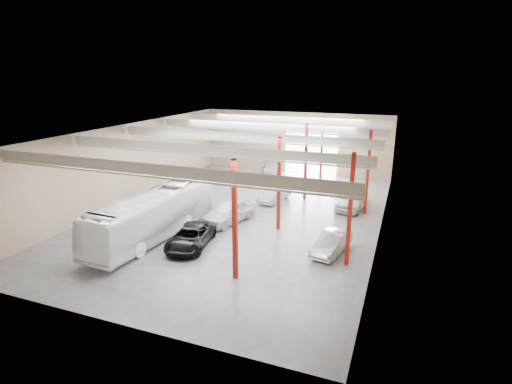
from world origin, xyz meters
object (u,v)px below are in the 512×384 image
Objects in this scene: car_row_c at (271,172)px; coach_bus at (153,214)px; black_sedan at (191,237)px; car_row_b at (275,194)px; car_row_a at (229,212)px; car_right_far at (352,198)px; car_right_near at (332,243)px.

coach_bus is at bearing -117.70° from car_row_c.
black_sedan is 11.83m from car_row_b.
black_sedan is 5.22m from car_row_a.
car_row_c reaches higher than car_row_b.
car_row_a reaches higher than car_row_c.
car_right_far is at bearing 44.17° from black_sedan.
coach_bus is at bearing -160.04° from car_right_near.
car_row_c reaches higher than black_sedan.
coach_bus is at bearing 160.24° from black_sedan.
black_sedan is at bearing -120.59° from car_right_far.
coach_bus is at bearing -130.98° from car_right_far.
car_right_near is at bearing -2.66° from car_row_a.
coach_bus is 3.53m from black_sedan.
car_row_b is 6.95m from car_right_far.
car_row_b is (1.67, 6.44, -0.17)m from car_row_a.
car_row_b is at bearing -169.98° from car_right_far.
car_right_near is at bearing -79.27° from car_row_c.
car_row_b is 0.83× the size of car_right_far.
car_row_b is at bearing 70.62° from black_sedan.
car_row_b is 8.05m from car_row_c.
car_row_a is 0.97× the size of car_row_c.
car_right_far is (8.60, 6.90, 0.00)m from car_row_a.
car_row_c is at bearing 85.10° from coach_bus.
car_row_c is (-1.26, 13.94, -0.11)m from car_row_a.
car_row_a is at bearing 173.95° from car_right_near.
car_row_c is 12.12m from car_right_far.
car_row_b is 0.80× the size of car_row_c.
car_right_far is (9.06, 12.10, 0.17)m from black_sedan.
car_row_c is at bearing 121.28° from car_row_b.
car_right_near is at bearing -83.75° from car_right_far.
black_sedan is at bearing -107.53° from car_row_c.
car_row_c is at bearing 109.98° from car_row_a.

